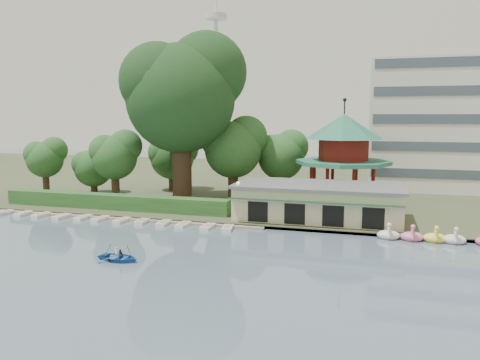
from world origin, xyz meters
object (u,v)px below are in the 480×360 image
at_px(rowboat_with_passengers, 119,255).
at_px(boathouse, 318,201).
at_px(dock, 122,218).
at_px(big_tree, 183,90).
at_px(pavilion, 343,150).

bearing_deg(rowboat_with_passengers, boathouse, 52.96).
distance_m(dock, rowboat_with_passengers, 16.08).
height_order(boathouse, rowboat_with_passengers, boathouse).
bearing_deg(big_tree, pavilion, 10.26).
height_order(dock, rowboat_with_passengers, rowboat_with_passengers).
xyz_separation_m(dock, rowboat_with_passengers, (7.78, -14.07, 0.40)).
xyz_separation_m(pavilion, rowboat_with_passengers, (-16.22, -28.87, -6.97)).
bearing_deg(pavilion, big_tree, -169.74).
bearing_deg(boathouse, dock, -167.76).
bearing_deg(dock, boathouse, 12.24).
xyz_separation_m(boathouse, rowboat_with_passengers, (-14.22, -18.85, -1.85)).
height_order(big_tree, rowboat_with_passengers, big_tree).
height_order(boathouse, pavilion, pavilion).
bearing_deg(boathouse, pavilion, 78.72).
distance_m(dock, pavilion, 29.14).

